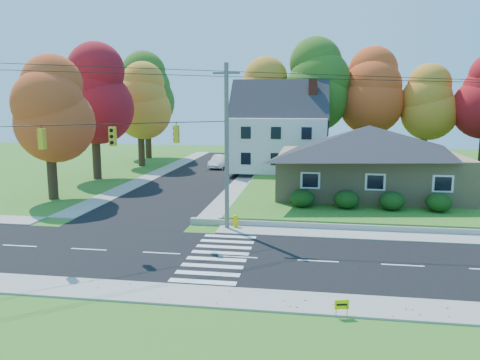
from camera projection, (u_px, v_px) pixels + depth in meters
The scene contains 21 objects.
ground at pixel (238, 257), 23.55m from camera, with size 120.00×120.00×0.00m, color #3D7923.
road_main at pixel (238, 257), 23.55m from camera, with size 90.00×8.00×0.02m, color black.
road_cross at pixel (202, 175), 50.10m from camera, with size 8.00×44.00×0.02m, color black.
sidewalk_north at pixel (251, 230), 28.42m from camera, with size 90.00×2.00×0.08m, color #9C9A90.
sidewalk_south at pixel (218, 297), 18.67m from camera, with size 90.00×2.00×0.08m, color #9C9A90.
lawn at pixel (417, 186), 42.02m from camera, with size 30.00×30.00×0.50m, color #3D7923.
ranch_house at pixel (368, 158), 37.40m from camera, with size 14.60×10.60×5.40m.
colonial_house at pixel (279, 132), 50.08m from camera, with size 10.40×8.40×9.60m.
hedge_row at pixel (369, 200), 31.79m from camera, with size 10.70×1.70×1.27m.
traffic_infrastructure at pixel (239, 153), 24.04m from camera, with size 38.10×10.66×10.00m.
tree_lot_0 at pixel (266, 97), 55.62m from camera, with size 6.72×6.72×12.51m.
tree_lot_1 at pixel (317, 85), 53.53m from camera, with size 7.84×7.84×14.60m.
tree_lot_2 at pixel (370, 91), 53.70m from camera, with size 7.28×7.28×13.56m.
tree_lot_3 at pixel (426, 103), 52.04m from camera, with size 6.16×6.16×11.47m.
tree_west_0 at pixel (48, 109), 36.63m from camera, with size 6.16×6.16×11.47m.
tree_west_1 at pixel (93, 94), 46.31m from camera, with size 7.28×7.28×13.56m.
tree_west_2 at pixel (140, 101), 56.01m from camera, with size 6.72×6.72×12.51m.
tree_west_3 at pixel (147, 92), 63.90m from camera, with size 7.84×7.84×14.60m.
white_car at pixel (220, 161), 55.36m from camera, with size 1.57×4.50×1.48m, color white.
fire_hydrant at pixel (235, 222), 28.99m from camera, with size 0.48×0.37×0.84m.
yard_sign at pixel (342, 305), 16.93m from camera, with size 0.52×0.16×0.66m.
Camera 1 is at (3.56, -22.30, 7.74)m, focal length 35.00 mm.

